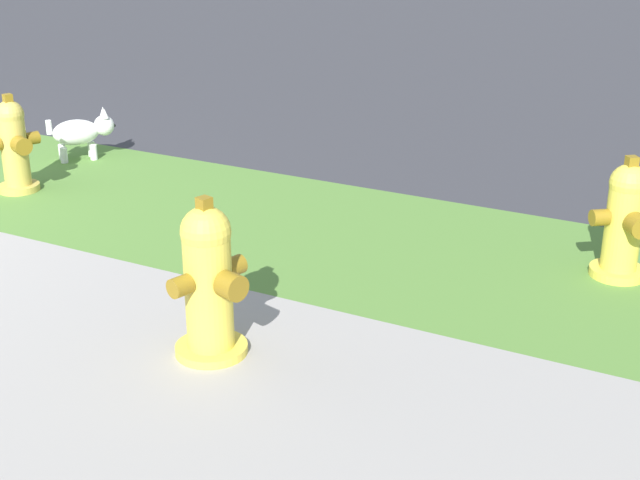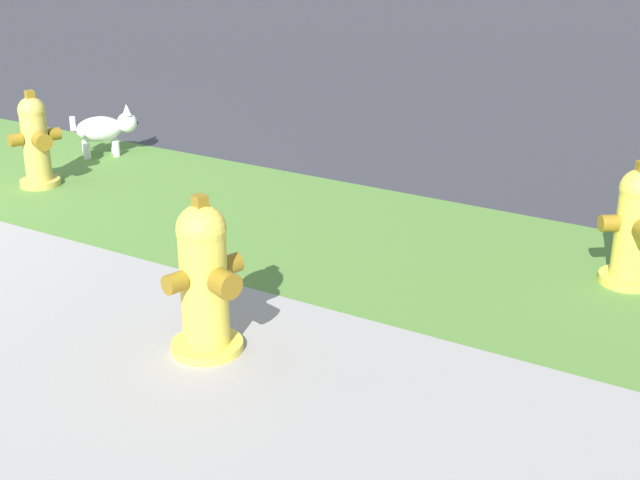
# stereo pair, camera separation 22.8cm
# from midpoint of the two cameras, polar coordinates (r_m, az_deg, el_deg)

# --- Properties ---
(fire_hydrant_across_street) EXTENTS (0.34, 0.37, 0.69)m
(fire_hydrant_across_street) POSITION_cam_midpoint_polar(r_m,az_deg,el_deg) (6.61, -16.80, 6.05)
(fire_hydrant_across_street) COLOR gold
(fire_hydrant_across_street) RESTS_ON ground
(fire_hydrant_at_driveway) EXTENTS (0.35, 0.35, 0.69)m
(fire_hydrant_at_driveway) POSITION_cam_midpoint_polar(r_m,az_deg,el_deg) (5.03, 20.73, 0.76)
(fire_hydrant_at_driveway) COLOR yellow
(fire_hydrant_at_driveway) RESTS_ON ground
(fire_hydrant_mid_block) EXTENTS (0.38, 0.40, 0.76)m
(fire_hydrant_mid_block) POSITION_cam_midpoint_polar(r_m,az_deg,el_deg) (4.00, -5.79, -2.54)
(fire_hydrant_mid_block) COLOR yellow
(fire_hydrant_mid_block) RESTS_ON ground
(small_white_dog) EXTENTS (0.41, 0.45, 0.40)m
(small_white_dog) POSITION_cam_midpoint_polar(r_m,az_deg,el_deg) (7.30, -12.71, 6.96)
(small_white_dog) COLOR white
(small_white_dog) RESTS_ON ground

